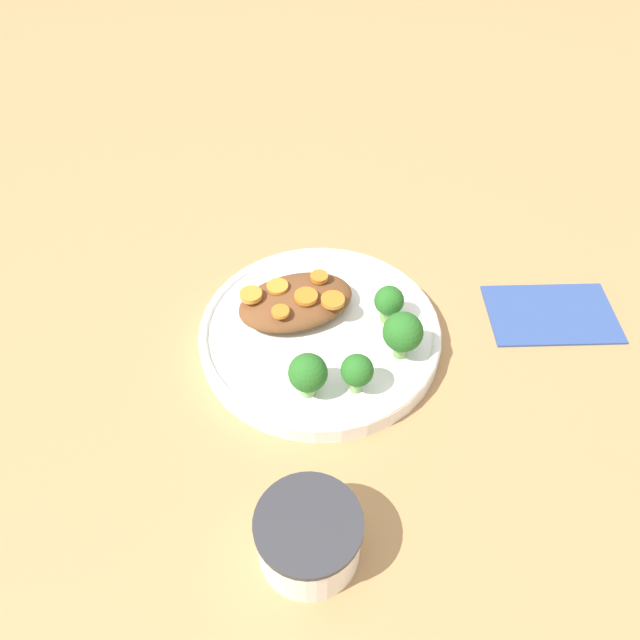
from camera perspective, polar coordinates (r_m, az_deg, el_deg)
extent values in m
plane|color=tan|center=(0.75, 0.00, -1.91)|extent=(4.00, 4.00, 0.00)
cylinder|color=white|center=(0.74, 0.00, -1.36)|extent=(0.28, 0.28, 0.02)
torus|color=white|center=(0.73, 0.00, -0.79)|extent=(0.28, 0.28, 0.01)
cylinder|color=white|center=(0.59, -1.04, -19.19)|extent=(0.09, 0.09, 0.06)
cylinder|color=#333338|center=(0.56, -1.08, -18.10)|extent=(0.10, 0.10, 0.01)
cylinder|color=white|center=(0.57, -1.07, -18.39)|extent=(0.08, 0.08, 0.01)
ellipsoid|color=brown|center=(0.74, -2.21, 1.69)|extent=(0.14, 0.09, 0.03)
cylinder|color=#759E51|center=(0.70, 7.39, -2.45)|extent=(0.02, 0.02, 0.03)
sphere|color=#286B23|center=(0.69, 7.59, -1.09)|extent=(0.04, 0.04, 0.04)
cylinder|color=#7FA85B|center=(0.67, -1.08, -6.02)|extent=(0.02, 0.02, 0.02)
sphere|color=#286B23|center=(0.65, -1.11, -4.84)|extent=(0.04, 0.04, 0.04)
cylinder|color=#7FA85B|center=(0.67, 3.34, -5.74)|extent=(0.01, 0.01, 0.02)
sphere|color=#286B23|center=(0.65, 3.42, -4.61)|extent=(0.04, 0.04, 0.04)
cylinder|color=#759E51|center=(0.74, 6.21, 0.66)|extent=(0.02, 0.02, 0.02)
sphere|color=#286B23|center=(0.73, 6.34, 1.78)|extent=(0.03, 0.03, 0.03)
cylinder|color=orange|center=(0.71, -3.64, 0.77)|extent=(0.02, 0.02, 0.00)
cylinder|color=orange|center=(0.73, -6.33, 2.31)|extent=(0.03, 0.03, 0.01)
cylinder|color=orange|center=(0.72, 1.18, 1.84)|extent=(0.03, 0.03, 0.01)
cylinder|color=orange|center=(0.75, -0.07, 3.96)|extent=(0.02, 0.02, 0.01)
cylinder|color=orange|center=(0.72, -1.29, 2.16)|extent=(0.03, 0.03, 0.01)
cylinder|color=orange|center=(0.74, -3.91, 3.08)|extent=(0.03, 0.03, 0.00)
cube|color=#334C8C|center=(0.83, 20.41, 0.59)|extent=(0.18, 0.15, 0.01)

